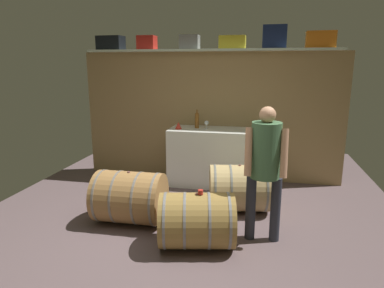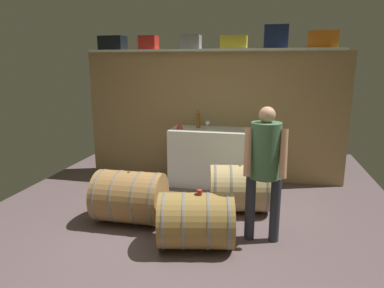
# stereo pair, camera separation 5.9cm
# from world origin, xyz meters

# --- Properties ---
(ground_plane) EXTENTS (5.68, 8.14, 0.02)m
(ground_plane) POSITION_xyz_m (0.00, 0.62, -0.01)
(ground_plane) COLOR #614F51
(back_wall_panel) EXTENTS (4.48, 0.10, 2.19)m
(back_wall_panel) POSITION_xyz_m (0.00, 2.47, 1.09)
(back_wall_panel) COLOR #9D7F51
(back_wall_panel) RESTS_ON ground
(high_shelf_board) EXTENTS (4.12, 0.40, 0.03)m
(high_shelf_board) POSITION_xyz_m (0.00, 2.32, 2.21)
(high_shelf_board) COLOR silver
(high_shelf_board) RESTS_ON back_wall_panel
(toolcase_black) EXTENTS (0.44, 0.30, 0.23)m
(toolcase_black) POSITION_xyz_m (-1.71, 2.32, 2.34)
(toolcase_black) COLOR black
(toolcase_black) RESTS_ON high_shelf_board
(toolcase_red) EXTENTS (0.29, 0.25, 0.23)m
(toolcase_red) POSITION_xyz_m (-1.06, 2.32, 2.34)
(toolcase_red) COLOR red
(toolcase_red) RESTS_ON high_shelf_board
(toolcase_grey) EXTENTS (0.32, 0.29, 0.23)m
(toolcase_grey) POSITION_xyz_m (-0.33, 2.32, 2.33)
(toolcase_grey) COLOR gray
(toolcase_grey) RESTS_ON high_shelf_board
(toolcase_yellow) EXTENTS (0.42, 0.25, 0.21)m
(toolcase_yellow) POSITION_xyz_m (0.37, 2.32, 2.32)
(toolcase_yellow) COLOR yellow
(toolcase_yellow) RESTS_ON high_shelf_board
(toolcase_navy) EXTENTS (0.37, 0.27, 0.35)m
(toolcase_navy) POSITION_xyz_m (1.03, 2.32, 2.40)
(toolcase_navy) COLOR navy
(toolcase_navy) RESTS_ON high_shelf_board
(toolcase_orange) EXTENTS (0.45, 0.32, 0.25)m
(toolcase_orange) POSITION_xyz_m (1.71, 2.32, 2.35)
(toolcase_orange) COLOR orange
(toolcase_orange) RESTS_ON high_shelf_board
(work_cabinet) EXTENTS (1.56, 0.64, 0.95)m
(work_cabinet) POSITION_xyz_m (0.18, 2.09, 0.47)
(work_cabinet) COLOR white
(work_cabinet) RESTS_ON ground
(wine_bottle_amber) EXTENTS (0.07, 0.07, 0.31)m
(wine_bottle_amber) POSITION_xyz_m (-0.17, 2.13, 1.08)
(wine_bottle_amber) COLOR brown
(wine_bottle_amber) RESTS_ON work_cabinet
(wine_glass) EXTENTS (0.07, 0.07, 0.14)m
(wine_glass) POSITION_xyz_m (-0.00, 2.11, 1.04)
(wine_glass) COLOR white
(wine_glass) RESTS_ON work_cabinet
(red_funnel) EXTENTS (0.11, 0.11, 0.11)m
(red_funnel) POSITION_xyz_m (-0.45, 2.00, 1.00)
(red_funnel) COLOR red
(red_funnel) RESTS_ON work_cabinet
(wine_barrel_near) EXTENTS (0.92, 0.76, 0.62)m
(wine_barrel_near) POSITION_xyz_m (0.24, 0.03, 0.31)
(wine_barrel_near) COLOR olive
(wine_barrel_near) RESTS_ON ground
(wine_barrel_far) EXTENTS (0.86, 0.68, 0.67)m
(wine_barrel_far) POSITION_xyz_m (-0.71, 0.45, 0.33)
(wine_barrel_far) COLOR #A07441
(wine_barrel_far) RESTS_ON ground
(wine_barrel_flank) EXTENTS (0.90, 0.77, 0.65)m
(wine_barrel_flank) POSITION_xyz_m (0.62, 1.10, 0.32)
(wine_barrel_flank) COLOR tan
(wine_barrel_flank) RESTS_ON ground
(tasting_cup) EXTENTS (0.06, 0.06, 0.05)m
(tasting_cup) POSITION_xyz_m (0.28, 0.03, 0.64)
(tasting_cup) COLOR red
(tasting_cup) RESTS_ON wine_barrel_near
(winemaker_pouring) EXTENTS (0.46, 0.35, 1.54)m
(winemaker_pouring) POSITION_xyz_m (0.94, 0.33, 0.95)
(winemaker_pouring) COLOR #2A2D38
(winemaker_pouring) RESTS_ON ground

